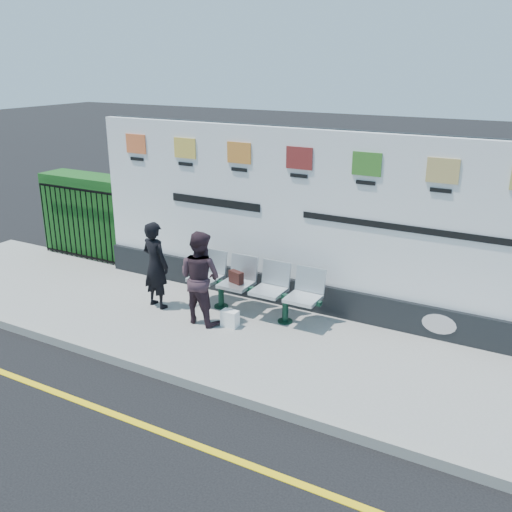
{
  "coord_description": "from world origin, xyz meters",
  "views": [
    {
      "loc": [
        4.24,
        -4.39,
        4.14
      ],
      "look_at": [
        0.2,
        2.91,
        1.25
      ],
      "focal_mm": 40.0,
      "sensor_mm": 36.0,
      "label": 1
    }
  ],
  "objects_px": {
    "billboard": "(299,233)",
    "woman_right": "(200,277)",
    "woman_left": "(156,265)",
    "bench": "(252,300)"
  },
  "relations": [
    {
      "from": "billboard",
      "to": "woman_right",
      "type": "distance_m",
      "value": 1.8
    },
    {
      "from": "bench",
      "to": "billboard",
      "type": "bearing_deg",
      "value": 53.99
    },
    {
      "from": "woman_right",
      "to": "woman_left",
      "type": "bearing_deg",
      "value": -1.72
    },
    {
      "from": "billboard",
      "to": "woman_right",
      "type": "height_order",
      "value": "billboard"
    },
    {
      "from": "billboard",
      "to": "woman_right",
      "type": "relative_size",
      "value": 5.28
    },
    {
      "from": "billboard",
      "to": "woman_left",
      "type": "xyz_separation_m",
      "value": [
        -2.09,
        -1.2,
        -0.55
      ]
    },
    {
      "from": "billboard",
      "to": "woman_right",
      "type": "bearing_deg",
      "value": -129.81
    },
    {
      "from": "billboard",
      "to": "woman_left",
      "type": "distance_m",
      "value": 2.47
    },
    {
      "from": "woman_left",
      "to": "bench",
      "type": "bearing_deg",
      "value": -151.47
    },
    {
      "from": "woman_left",
      "to": "woman_right",
      "type": "distance_m",
      "value": 1.0
    }
  ]
}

